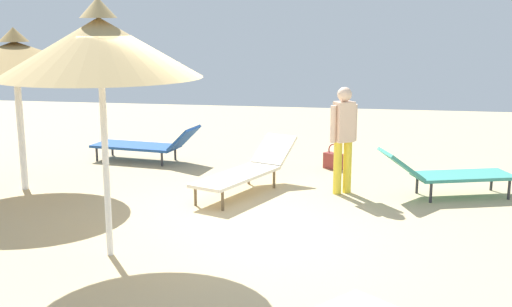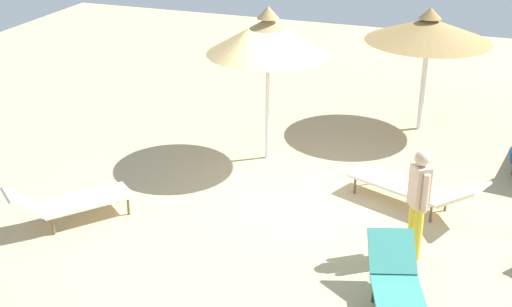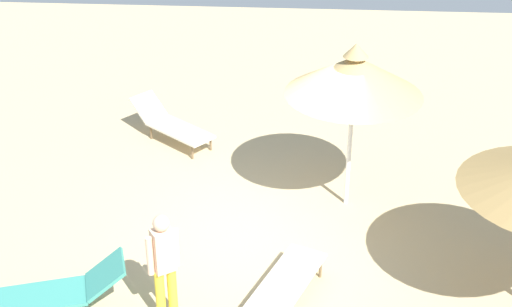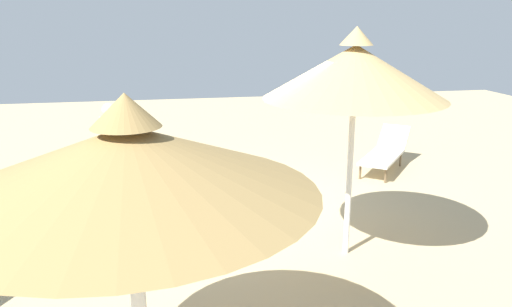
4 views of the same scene
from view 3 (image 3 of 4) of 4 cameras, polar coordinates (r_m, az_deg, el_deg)
ground at (r=11.97m, az=1.73°, el=-6.16°), size 24.00×24.00×0.10m
parasol_umbrella_center at (r=11.62m, az=7.72°, el=6.08°), size 2.22×2.22×2.90m
lounge_chair_far_right at (r=10.07m, az=1.59°, el=-10.85°), size 1.40×2.34×0.76m
lounge_chair_far_left at (r=14.58m, az=-6.69°, el=2.33°), size 1.87×1.66×0.74m
lounge_chair_near_right at (r=10.43m, az=-15.59°, el=-10.38°), size 2.12×1.22×0.76m
person_standing_edge at (r=9.72m, az=-7.22°, el=-8.39°), size 0.40×0.34×1.67m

